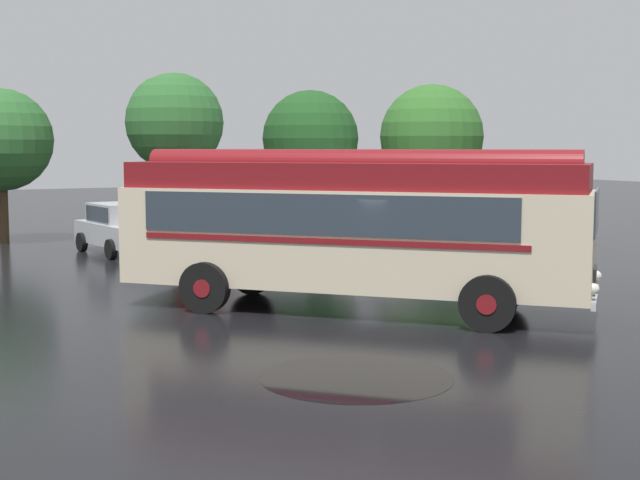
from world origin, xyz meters
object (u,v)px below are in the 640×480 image
car_near_left (120,228)px  car_mid_right (277,221)px  car_mid_left (191,225)px  box_van (398,203)px  vintage_bus (353,224)px  car_far_right (341,219)px

car_near_left → car_mid_right: (5.73, -0.03, 0.00)m
car_near_left → car_mid_left: 2.52m
car_mid_right → box_van: (5.13, -0.10, 0.52)m
vintage_bus → car_far_right: vintage_bus is taller
car_mid_right → car_far_right: 2.53m
car_near_left → car_far_right: same height
car_mid_left → box_van: bearing=-1.6°
vintage_bus → car_mid_right: vintage_bus is taller
car_far_right → vintage_bus: bearing=-118.0°
car_far_right → car_mid_right: bearing=175.1°
car_far_right → box_van: (2.61, 0.12, 0.52)m
vintage_bus → car_far_right: size_ratio=2.09×
car_mid_left → box_van: size_ratio=0.73×
vintage_bus → box_van: size_ratio=1.54×
car_near_left → car_mid_right: same height
vintage_bus → car_near_left: bearing=97.6°
car_mid_left → car_far_right: 5.74m
car_near_left → car_mid_right: 5.73m
vintage_bus → car_mid_right: size_ratio=2.13×
vintage_bus → car_mid_right: bearing=72.1°
car_mid_right → box_van: bearing=-1.1°
vintage_bus → car_mid_left: bearing=86.2°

